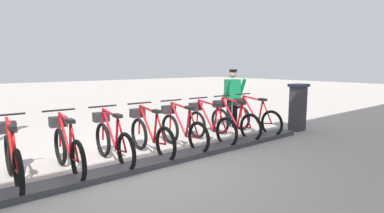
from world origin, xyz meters
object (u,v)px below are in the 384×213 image
Objects in this scene: bike_docked_0 at (253,117)px; bike_docked_2 at (209,124)px; bike_docked_3 at (181,128)px; bike_docked_7 at (12,156)px; bike_docked_5 at (112,140)px; bike_docked_6 at (67,147)px; payment_kiosk at (298,106)px; worker_near_rack at (232,96)px; bike_docked_4 at (149,133)px; bike_docked_1 at (233,120)px.

bike_docked_2 is at bearing 90.00° from bike_docked_0.
bike_docked_3 is 3.17m from bike_docked_7.
bike_docked_5 and bike_docked_6 have the same top height.
payment_kiosk is 0.74× the size of bike_docked_5.
worker_near_rack reaches higher than bike_docked_7.
bike_docked_0 is at bearing -90.00° from bike_docked_6.
bike_docked_5 is at bearing 90.00° from bike_docked_3.
bike_docked_4 is (0.57, 4.33, -0.24)m from payment_kiosk.
worker_near_rack is (0.83, -0.85, 0.48)m from bike_docked_1.
bike_docked_5 and bike_docked_7 have the same top height.
bike_docked_3 is at bearing 90.00° from bike_docked_1.
bike_docked_1 is 1.00× the size of bike_docked_4.
bike_docked_2 is at bearing -90.00° from bike_docked_4.
bike_docked_5 is (0.00, 1.58, 0.00)m from bike_docked_3.
payment_kiosk reaches higher than bike_docked_1.
payment_kiosk is at bearing -141.95° from worker_near_rack.
bike_docked_5 is 1.00× the size of bike_docked_7.
bike_docked_6 is at bearing 90.00° from bike_docked_1.
payment_kiosk is 0.74× the size of bike_docked_7.
bike_docked_6 is at bearing 90.00° from bike_docked_4.
payment_kiosk is 3.59m from bike_docked_3.
bike_docked_2 is 1.00× the size of bike_docked_4.
bike_docked_3 is at bearing -90.00° from bike_docked_5.
worker_near_rack is at bearing -63.27° from bike_docked_2.
payment_kiosk reaches higher than bike_docked_5.
bike_docked_2 is (0.57, 2.74, -0.24)m from payment_kiosk.
bike_docked_2 is 3.96m from bike_docked_7.
payment_kiosk is at bearing -94.87° from bike_docked_7.
bike_docked_2 is 1.00× the size of bike_docked_5.
bike_docked_4 and bike_docked_6 have the same top height.
bike_docked_0 is 1.00× the size of bike_docked_1.
bike_docked_2 is at bearing -90.00° from bike_docked_6.
bike_docked_2 is at bearing -90.00° from bike_docked_7.
bike_docked_2 is 1.00× the size of bike_docked_7.
bike_docked_6 is at bearing 90.00° from bike_docked_5.
bike_docked_3 is 1.00× the size of bike_docked_7.
worker_near_rack is (0.83, -0.06, 0.48)m from bike_docked_0.
bike_docked_0 is 1.00× the size of bike_docked_4.
bike_docked_7 is at bearing 90.00° from bike_docked_2.
bike_docked_7 is at bearing 90.00° from bike_docked_6.
worker_near_rack reaches higher than bike_docked_2.
bike_docked_0 is 1.04× the size of worker_near_rack.
worker_near_rack reaches higher than bike_docked_6.
bike_docked_3 and bike_docked_7 have the same top height.
bike_docked_6 is 4.91m from worker_near_rack.
bike_docked_0 and bike_docked_6 have the same top height.
bike_docked_5 is at bearing 101.64° from worker_near_rack.
bike_docked_7 is at bearing 90.00° from bike_docked_0.
payment_kiosk is 0.74× the size of bike_docked_3.
bike_docked_2 is 0.79m from bike_docked_3.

